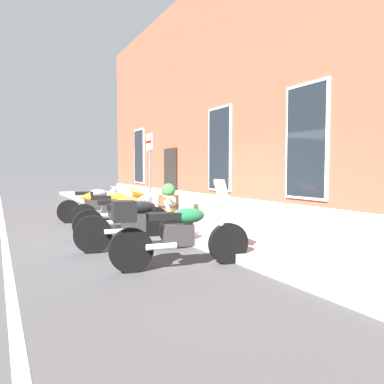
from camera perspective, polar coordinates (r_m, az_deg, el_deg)
name	(u,v)px	position (r m, az deg, el deg)	size (l,w,h in m)	color
ground_plane	(162,235)	(8.48, -4.66, -6.62)	(140.00, 140.00, 0.00)	#38383A
sidewalk	(212,227)	(9.08, 3.16, -5.45)	(30.53, 2.68, 0.15)	gray
lane_stripe	(5,249)	(7.80, -26.97, -7.87)	(30.53, 0.12, 0.01)	silver
brick_pub_facade	(359,94)	(12.74, 24.50, 13.72)	(24.53, 7.94, 7.63)	brown
motorcycle_grey_naked	(95,205)	(10.80, -14.80, -1.90)	(0.62, 2.02, 1.00)	black
motorcycle_orange_sport	(116,207)	(9.31, -11.75, -2.25)	(0.68, 2.01, 1.04)	black
motorcycle_yellow_naked	(124,216)	(8.10, -10.56, -3.68)	(0.62, 2.11, 0.98)	black
motorcycle_black_naked	(137,224)	(6.85, -8.51, -4.91)	(0.73, 2.19, 1.00)	black
motorcycle_green_touring	(174,232)	(5.56, -2.74, -6.19)	(0.75, 2.18, 1.34)	black
parking_sign	(150,163)	(10.16, -6.56, 4.52)	(0.36, 0.07, 2.34)	#4C4C51
barrel_planter	(168,202)	(10.52, -3.67, -1.60)	(0.62, 0.62, 0.94)	brown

